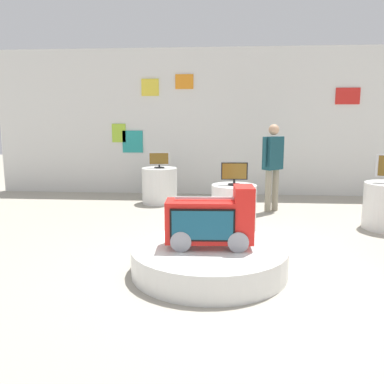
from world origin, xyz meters
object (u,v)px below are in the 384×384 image
at_px(display_pedestal_right_rear, 234,208).
at_px(tv_on_right_rear, 234,173).
at_px(display_pedestal_left_rear, 160,186).
at_px(shopper_browsing_near_truck, 273,161).
at_px(main_display_pedestal, 209,260).
at_px(tv_on_left_rear, 159,160).
at_px(novelty_firetruck_tv, 211,223).

xyz_separation_m(display_pedestal_right_rear, tv_on_right_rear, (-0.00, -0.00, 0.56)).
bearing_deg(display_pedestal_left_rear, shopper_browsing_near_truck, -14.91).
bearing_deg(tv_on_right_rear, shopper_browsing_near_truck, 63.27).
height_order(main_display_pedestal, tv_on_right_rear, tv_on_right_rear).
bearing_deg(display_pedestal_right_rear, tv_on_right_rear, -93.60).
bearing_deg(display_pedestal_left_rear, tv_on_left_rear, -96.29).
height_order(main_display_pedestal, tv_on_left_rear, tv_on_left_rear).
height_order(tv_on_left_rear, tv_on_right_rear, tv_on_right_rear).
xyz_separation_m(novelty_firetruck_tv, display_pedestal_left_rear, (-1.20, 3.87, -0.22)).
bearing_deg(tv_on_left_rear, shopper_browsing_near_truck, -14.82).
height_order(display_pedestal_right_rear, shopper_browsing_near_truck, shopper_browsing_near_truck).
height_order(display_pedestal_right_rear, tv_on_right_rear, tv_on_right_rear).
distance_m(display_pedestal_right_rear, tv_on_right_rear, 0.56).
bearing_deg(tv_on_right_rear, display_pedestal_left_rear, 125.35).
height_order(display_pedestal_left_rear, display_pedestal_right_rear, same).
distance_m(display_pedestal_left_rear, tv_on_left_rear, 0.54).
bearing_deg(tv_on_right_rear, display_pedestal_right_rear, 86.40).
bearing_deg(display_pedestal_left_rear, display_pedestal_right_rear, -54.59).
bearing_deg(display_pedestal_right_rear, main_display_pedestal, -100.45).
relative_size(tv_on_right_rear, shopper_browsing_near_truck, 0.24).
relative_size(display_pedestal_right_rear, tv_on_right_rear, 1.84).
height_order(display_pedestal_left_rear, shopper_browsing_near_truck, shopper_browsing_near_truck).
distance_m(display_pedestal_left_rear, shopper_browsing_near_truck, 2.42).
bearing_deg(tv_on_left_rear, display_pedestal_right_rear, -54.54).
height_order(display_pedestal_left_rear, tv_on_right_rear, tv_on_right_rear).
bearing_deg(display_pedestal_left_rear, tv_on_right_rear, -54.65).
bearing_deg(display_pedestal_left_rear, novelty_firetruck_tv, -72.73).
relative_size(tv_on_left_rear, display_pedestal_right_rear, 0.57).
height_order(tv_on_left_rear, display_pedestal_right_rear, tv_on_left_rear).
distance_m(main_display_pedestal, tv_on_right_rear, 1.93).
distance_m(tv_on_right_rear, shopper_browsing_near_truck, 1.70).
xyz_separation_m(novelty_firetruck_tv, tv_on_right_rear, (0.30, 1.75, 0.34)).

